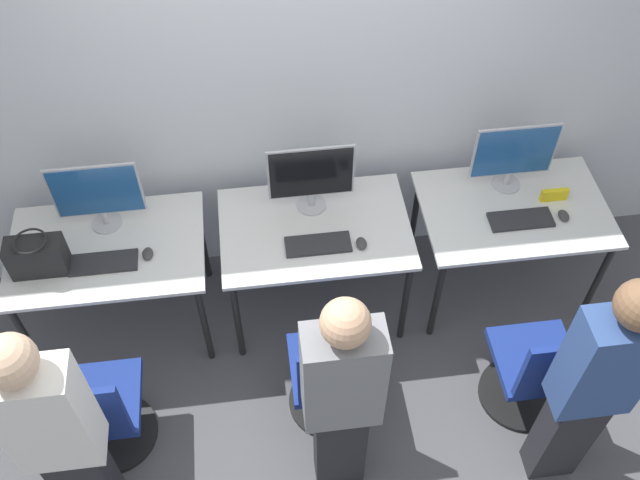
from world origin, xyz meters
The scene contains 22 objects.
ground_plane centered at (0.00, 0.00, 0.00)m, with size 20.00×20.00×0.00m, color #4C4C51.
wall_back centered at (0.00, 0.86, 1.40)m, with size 12.00×0.05×2.80m.
desk_left centered at (-1.18, 0.37, 0.67)m, with size 1.09×0.74×0.75m.
monitor_left centered at (-1.18, 0.55, 1.00)m, with size 0.49×0.17×0.45m.
keyboard_left centered at (-1.18, 0.25, 0.76)m, with size 0.37×0.14×0.02m.
mouse_left centered at (-0.94, 0.28, 0.77)m, with size 0.06×0.09×0.03m.
office_chair_left centered at (-1.25, -0.45, 0.36)m, with size 0.48×0.48×0.88m.
person_left centered at (-1.27, -0.81, 0.91)m, with size 0.36×0.22×1.66m.
desk_center centered at (0.00, 0.37, 0.67)m, with size 1.09×0.74×0.75m.
monitor_center centered at (0.00, 0.54, 1.00)m, with size 0.49×0.17×0.45m.
keyboard_center centered at (0.00, 0.23, 0.76)m, with size 0.37×0.14×0.02m.
mouse_center centered at (0.24, 0.20, 0.77)m, with size 0.06×0.09×0.03m.
office_chair_center centered at (-0.01, -0.40, 0.36)m, with size 0.48×0.48×0.88m.
person_center centered at (-0.02, -0.77, 0.87)m, with size 0.36×0.21×1.59m.
desk_right centered at (1.18, 0.37, 0.67)m, with size 1.09×0.74×0.75m.
monitor_right centered at (1.18, 0.56, 1.00)m, with size 0.49×0.17×0.45m.
keyboard_right centered at (1.18, 0.27, 0.76)m, with size 0.37×0.14×0.02m.
mouse_right centered at (1.43, 0.26, 0.77)m, with size 0.06×0.09×0.03m.
office_chair_right centered at (1.11, -0.50, 0.36)m, with size 0.48×0.48×0.88m.
person_right centered at (1.14, -0.87, 0.90)m, with size 0.36×0.22×1.65m.
handbag centered at (-1.51, 0.26, 0.87)m, with size 0.30×0.18×0.25m.
placard_right centered at (1.42, 0.40, 0.79)m, with size 0.16×0.03×0.08m.
Camera 1 is at (-0.31, -2.27, 3.84)m, focal length 40.00 mm.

